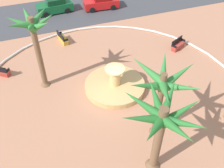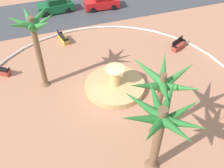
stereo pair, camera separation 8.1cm
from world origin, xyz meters
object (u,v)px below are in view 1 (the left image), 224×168
object	(u,v)px
fountain	(115,85)
palm_tree_near_fountain	(162,122)
palm_tree_mid_plaza	(34,33)
parked_car_second	(101,2)
bench_west	(0,72)
bench_east	(178,45)
bench_southeast	(63,39)
palm_tree_far_side	(163,86)
parked_car_leftmost	(55,6)

from	to	relation	value
fountain	palm_tree_near_fountain	xyz separation A→B (m)	(-0.21, -7.00, 3.67)
palm_tree_near_fountain	palm_tree_mid_plaza	world-z (taller)	palm_tree_mid_plaza
palm_tree_near_fountain	parked_car_second	world-z (taller)	palm_tree_near_fountain
palm_tree_mid_plaza	bench_west	distance (m)	5.94
bench_east	bench_west	xyz separation A→B (m)	(-15.72, 1.56, 0.00)
bench_west	bench_southeast	world-z (taller)	same
palm_tree_near_fountain	palm_tree_far_side	bearing A→B (deg)	61.01
bench_west	parked_car_leftmost	xyz separation A→B (m)	(6.30, 9.71, 0.43)
palm_tree_far_side	bench_east	distance (m)	10.83
parked_car_second	fountain	bearing A→B (deg)	-103.68
palm_tree_near_fountain	palm_tree_far_side	size ratio (longest dim) A/B	1.00
bench_east	parked_car_second	distance (m)	11.22
palm_tree_near_fountain	bench_southeast	world-z (taller)	palm_tree_near_fountain
bench_west	parked_car_leftmost	bearing A→B (deg)	57.02
palm_tree_far_side	bench_west	bearing A→B (deg)	134.48
fountain	palm_tree_mid_plaza	world-z (taller)	palm_tree_mid_plaza
palm_tree_near_fountain	palm_tree_far_side	distance (m)	2.50
palm_tree_mid_plaza	bench_west	size ratio (longest dim) A/B	3.82
palm_tree_far_side	bench_east	size ratio (longest dim) A/B	3.13
bench_west	palm_tree_near_fountain	bearing A→B (deg)	-55.22
bench_west	parked_car_leftmost	distance (m)	11.59
palm_tree_near_fountain	bench_southeast	size ratio (longest dim) A/B	3.11
palm_tree_far_side	bench_east	bearing A→B (deg)	50.99
bench_west	palm_tree_far_side	bearing A→B (deg)	-45.52
fountain	palm_tree_near_fountain	distance (m)	7.90
palm_tree_mid_plaza	bench_west	bearing A→B (deg)	143.24
palm_tree_far_side	palm_tree_mid_plaza	bearing A→B (deg)	130.61
parked_car_leftmost	parked_car_second	world-z (taller)	same
palm_tree_mid_plaza	parked_car_leftmost	size ratio (longest dim) A/B	1.48
palm_tree_near_fountain	bench_east	size ratio (longest dim) A/B	3.13
fountain	palm_tree_near_fountain	world-z (taller)	palm_tree_near_fountain
parked_car_leftmost	parked_car_second	xyz separation A→B (m)	(5.29, -0.85, 0.00)
palm_tree_mid_plaza	bench_east	size ratio (longest dim) A/B	3.67
fountain	parked_car_second	size ratio (longest dim) A/B	1.13
parked_car_second	bench_west	bearing A→B (deg)	-142.61
bench_west	fountain	bearing A→B (deg)	-29.30
palm_tree_far_side	bench_southeast	xyz separation A→B (m)	(-3.49, 12.64, -3.69)
fountain	bench_west	distance (m)	9.52
palm_tree_mid_plaza	parked_car_leftmost	distance (m)	13.12
palm_tree_far_side	parked_car_leftmost	distance (m)	19.70
palm_tree_near_fountain	bench_east	xyz separation A→B (m)	(7.62, 10.10, -3.61)
palm_tree_mid_plaza	parked_car_leftmost	bearing A→B (deg)	76.05
bench_east	bench_west	world-z (taller)	same
parked_car_leftmost	palm_tree_near_fountain	bearing A→B (deg)	-85.20
palm_tree_near_fountain	parked_car_leftmost	xyz separation A→B (m)	(-1.79, 21.37, -3.18)
palm_tree_mid_plaza	parked_car_leftmost	xyz separation A→B (m)	(3.02, 12.16, -3.86)
palm_tree_far_side	parked_car_leftmost	bearing A→B (deg)	98.90
fountain	bench_east	size ratio (longest dim) A/B	2.81
palm_tree_far_side	parked_car_leftmost	xyz separation A→B (m)	(-3.00, 19.19, -3.26)
palm_tree_mid_plaza	parked_car_second	size ratio (longest dim) A/B	1.48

